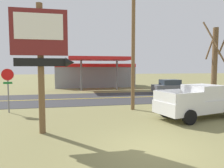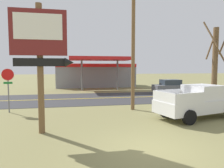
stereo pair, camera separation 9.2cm
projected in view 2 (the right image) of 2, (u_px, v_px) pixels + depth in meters
ground_plane at (153, 150)px, 7.53m from camera, size 180.00×180.00×0.00m
road_asphalt at (102, 98)px, 20.25m from camera, size 140.00×8.00×0.02m
road_centre_line at (102, 98)px, 20.25m from camera, size 126.00×0.20×0.01m
motel_sign at (41, 47)px, 9.10m from camera, size 2.70×0.54×5.85m
stop_sign at (8, 82)px, 13.66m from camera, size 0.80×0.08×2.95m
utility_pole at (133, 39)px, 14.40m from camera, size 1.93×0.26×9.48m
bare_tree at (215, 65)px, 15.54m from camera, size 1.54×1.45×6.48m
gas_station at (95, 74)px, 32.95m from camera, size 12.00×11.50×4.40m
pickup_white_parked_on_lawn at (198, 102)px, 12.36m from camera, size 5.52×3.15×1.96m
car_grey_far_lane at (171, 87)px, 23.72m from camera, size 4.20×2.00×1.64m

